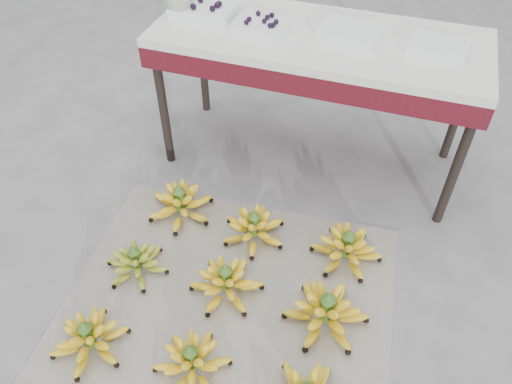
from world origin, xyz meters
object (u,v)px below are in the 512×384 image
(bunch_back_left, at_px, (181,204))
(bunch_back_center, at_px, (254,228))
(tray_far_right, at_px, (438,47))
(vendor_table, at_px, (318,51))
(tray_far_left, at_px, (204,9))
(bunch_back_right, at_px, (346,248))
(bunch_front_center, at_px, (192,361))
(tray_left, at_px, (262,25))
(bunch_front_left, at_px, (89,338))
(newspaper_mat, at_px, (229,301))
(bunch_mid_center, at_px, (226,282))
(tray_right, at_px, (351,32))
(bunch_mid_left, at_px, (137,262))
(bunch_mid_right, at_px, (326,312))

(bunch_back_left, distance_m, bunch_back_center, 0.36)
(tray_far_right, bearing_deg, vendor_table, -178.83)
(bunch_back_center, bearing_deg, tray_far_left, 105.34)
(bunch_back_right, bearing_deg, tray_far_right, 87.98)
(bunch_back_left, bearing_deg, bunch_back_right, 18.68)
(bunch_front_center, xyz_separation_m, tray_left, (-0.14, 1.20, 0.64))
(bunch_back_left, distance_m, vendor_table, 0.90)
(bunch_back_center, distance_m, tray_left, 0.86)
(bunch_front_center, xyz_separation_m, bunch_back_center, (0.01, 0.64, 0.00))
(bunch_front_center, bearing_deg, bunch_front_left, 161.60)
(newspaper_mat, distance_m, bunch_mid_center, 0.08)
(bunch_back_right, bearing_deg, tray_right, 120.65)
(bunch_back_left, xyz_separation_m, bunch_back_center, (0.36, -0.03, -0.00))
(newspaper_mat, relative_size, bunch_mid_left, 4.12)
(bunch_front_left, height_order, tray_left, tray_left)
(bunch_back_right, bearing_deg, newspaper_mat, -123.48)
(bunch_back_right, distance_m, tray_right, 0.89)
(bunch_mid_center, bearing_deg, vendor_table, 86.77)
(bunch_mid_center, bearing_deg, bunch_mid_right, 1.64)
(bunch_mid_right, height_order, bunch_back_left, bunch_mid_right)
(bunch_back_center, bearing_deg, newspaper_mat, -108.10)
(bunch_mid_left, height_order, vendor_table, vendor_table)
(bunch_mid_center, xyz_separation_m, bunch_back_center, (0.01, 0.30, -0.00))
(newspaper_mat, relative_size, bunch_back_right, 3.59)
(bunch_mid_left, bearing_deg, bunch_back_left, 98.30)
(bunch_back_center, distance_m, vendor_table, 0.81)
(tray_right, distance_m, tray_far_right, 0.35)
(bunch_mid_center, height_order, bunch_back_right, bunch_back_right)
(bunch_mid_center, height_order, tray_far_left, tray_far_left)
(bunch_mid_right, distance_m, bunch_back_left, 0.82)
(bunch_front_center, bearing_deg, bunch_mid_center, 66.62)
(bunch_front_left, height_order, bunch_mid_center, bunch_mid_center)
(bunch_front_center, distance_m, bunch_mid_left, 0.50)
(bunch_mid_left, distance_m, bunch_back_left, 0.35)
(vendor_table, bearing_deg, bunch_mid_center, -96.43)
(bunch_back_right, bearing_deg, vendor_table, 131.73)
(newspaper_mat, bearing_deg, vendor_table, 85.34)
(bunch_front_center, relative_size, bunch_mid_center, 1.17)
(bunch_mid_center, xyz_separation_m, bunch_back_right, (0.41, 0.31, 0.00))
(bunch_front_left, xyz_separation_m, bunch_back_left, (0.03, 0.71, 0.00))
(tray_far_left, bearing_deg, bunch_front_left, -87.72)
(bunch_back_right, distance_m, tray_far_right, 0.89)
(vendor_table, bearing_deg, bunch_mid_right, -71.98)
(bunch_mid_left, relative_size, tray_far_left, 1.11)
(bunch_front_center, height_order, vendor_table, vendor_table)
(bunch_front_center, relative_size, vendor_table, 0.25)
(bunch_front_center, xyz_separation_m, tray_far_left, (-0.43, 1.26, 0.64))
(bunch_mid_right, bearing_deg, vendor_table, 119.52)
(bunch_mid_right, distance_m, vendor_table, 1.10)
(newspaper_mat, distance_m, bunch_back_center, 0.35)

